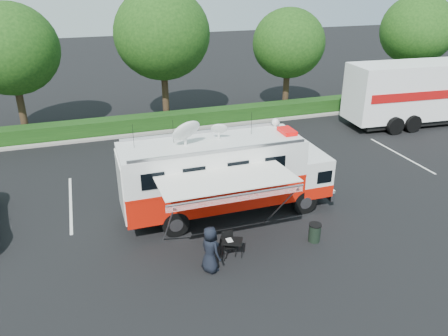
# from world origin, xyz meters

# --- Properties ---
(ground_plane) EXTENTS (120.00, 120.00, 0.00)m
(ground_plane) POSITION_xyz_m (0.00, 0.00, 0.00)
(ground_plane) COLOR black
(ground_plane) RESTS_ON ground
(back_border) EXTENTS (60.00, 6.14, 8.87)m
(back_border) POSITION_xyz_m (1.14, 12.90, 5.00)
(back_border) COLOR #9E998E
(back_border) RESTS_ON ground_plane
(stall_lines) EXTENTS (24.12, 5.50, 0.01)m
(stall_lines) POSITION_xyz_m (-0.50, 3.00, 0.00)
(stall_lines) COLOR silver
(stall_lines) RESTS_ON ground_plane
(command_truck) EXTENTS (8.95, 2.46, 4.30)m
(command_truck) POSITION_xyz_m (-0.08, -0.00, 1.84)
(command_truck) COLOR black
(command_truck) RESTS_ON ground_plane
(awning) EXTENTS (4.89, 2.53, 2.95)m
(awning) POSITION_xyz_m (-0.88, -2.56, 2.77)
(awning) COLOR white
(awning) RESTS_ON ground_plane
(person) EXTENTS (0.85, 1.00, 1.75)m
(person) POSITION_xyz_m (-1.89, -3.66, 0.00)
(person) COLOR black
(person) RESTS_ON ground_plane
(folding_table) EXTENTS (0.98, 0.87, 0.70)m
(folding_table) POSITION_xyz_m (-0.94, -3.12, 0.65)
(folding_table) COLOR black
(folding_table) RESTS_ON ground_plane
(folding_chair) EXTENTS (0.45, 0.47, 0.93)m
(folding_chair) POSITION_xyz_m (-0.98, -2.91, 0.55)
(folding_chair) COLOR black
(folding_chair) RESTS_ON ground_plane
(trash_bin) EXTENTS (0.49, 0.49, 0.74)m
(trash_bin) POSITION_xyz_m (2.48, -3.16, 0.37)
(trash_bin) COLOR black
(trash_bin) RESTS_ON ground_plane
(semi_trailer) EXTENTS (13.75, 3.79, 4.19)m
(semi_trailer) POSITION_xyz_m (17.94, 7.27, 2.21)
(semi_trailer) COLOR white
(semi_trailer) RESTS_ON ground_plane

